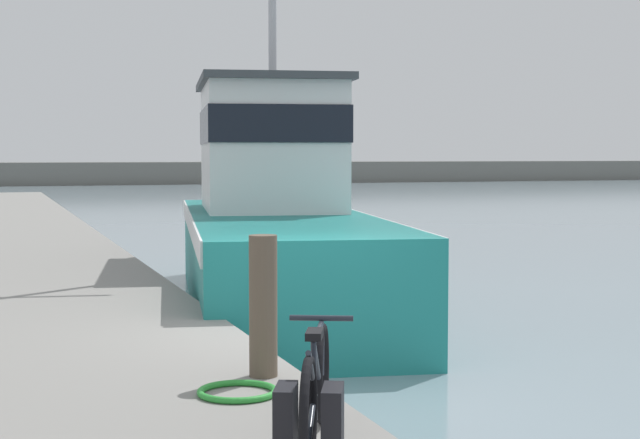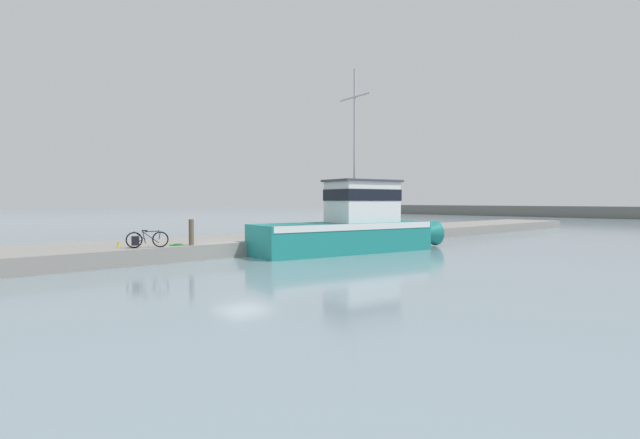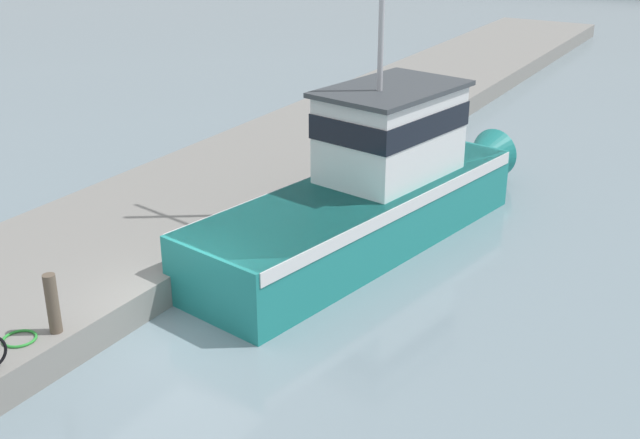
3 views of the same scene
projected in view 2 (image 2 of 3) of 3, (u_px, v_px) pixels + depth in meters
name	position (u px, v px, depth m)	size (l,w,h in m)	color
ground_plane	(244.00, 259.00, 23.80)	(320.00, 320.00, 0.00)	gray
dock_pier	(205.00, 246.00, 26.42)	(5.65, 80.00, 0.72)	gray
fishing_boat_main	(353.00, 225.00, 27.01)	(4.59, 12.22, 9.84)	teal
bicycle_touring	(144.00, 240.00, 21.84)	(0.84, 1.67, 0.77)	black
mooring_post	(191.00, 232.00, 23.12)	(0.24, 0.24, 1.20)	brown
hose_coil	(177.00, 245.00, 23.02)	(0.64, 0.64, 0.05)	green
water_bottle_on_curb	(118.00, 245.00, 21.89)	(0.08, 0.08, 0.25)	yellow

